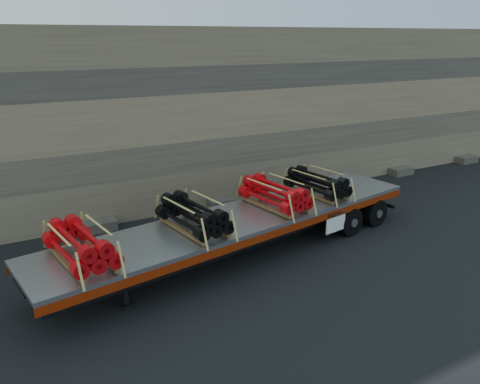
% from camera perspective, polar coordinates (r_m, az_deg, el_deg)
% --- Properties ---
extents(ground, '(120.00, 120.00, 0.00)m').
position_cam_1_polar(ground, '(14.50, -0.82, -8.87)').
color(ground, black).
rests_on(ground, ground).
extents(rock_wall, '(44.00, 3.00, 7.00)m').
position_cam_1_polar(rock_wall, '(19.14, -10.04, 8.71)').
color(rock_wall, '#7A6B54').
rests_on(rock_wall, ground).
extents(trailer, '(13.39, 4.68, 1.32)m').
position_cam_1_polar(trailer, '(14.88, 0.18, -5.30)').
color(trailer, '#A2A4A9').
rests_on(trailer, ground).
extents(bundle_front, '(1.57, 2.55, 0.85)m').
position_cam_1_polar(bundle_front, '(12.25, -18.85, -6.27)').
color(bundle_front, red).
rests_on(bundle_front, trailer).
extents(bundle_midfront, '(1.57, 2.55, 0.85)m').
position_cam_1_polar(bundle_midfront, '(13.53, -5.68, -2.94)').
color(bundle_midfront, black).
rests_on(bundle_midfront, trailer).
extents(bundle_midrear, '(1.56, 2.53, 0.84)m').
position_cam_1_polar(bundle_midrear, '(15.32, 4.25, -0.31)').
color(bundle_midrear, red).
rests_on(bundle_midrear, trailer).
extents(bundle_rear, '(1.48, 2.40, 0.80)m').
position_cam_1_polar(bundle_rear, '(16.68, 9.38, 0.99)').
color(bundle_rear, black).
rests_on(bundle_rear, trailer).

